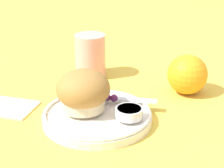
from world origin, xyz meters
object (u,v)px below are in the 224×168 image
muffin (83,91)px  juice_glass (90,56)px  orange_fruit (187,74)px  butter_knife (115,99)px

muffin → juice_glass: bearing=105.5°
muffin → orange_fruit: bearing=44.4°
orange_fruit → juice_glass: (-0.22, 0.03, 0.01)m
butter_knife → orange_fruit: 0.16m
muffin → orange_fruit: muffin is taller
orange_fruit → juice_glass: size_ratio=0.84×
orange_fruit → juice_glass: bearing=171.1°
butter_knife → juice_glass: (-0.10, 0.15, 0.03)m
orange_fruit → muffin: bearing=-135.6°
muffin → juice_glass: (-0.05, 0.20, -0.00)m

